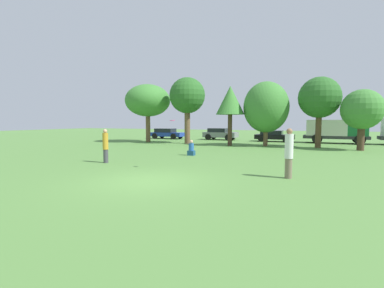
{
  "coord_description": "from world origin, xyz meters",
  "views": [
    {
      "loc": [
        5.48,
        -8.69,
        2.2
      ],
      "look_at": [
        0.09,
        3.88,
        1.08
      ],
      "focal_mm": 26.15,
      "sensor_mm": 36.0,
      "label": 1
    }
  ],
  "objects_px": {
    "frisbee": "(172,120)",
    "tree_4": "(320,98)",
    "tree_1": "(187,96)",
    "parked_car_black": "(274,136)",
    "person_catcher": "(289,153)",
    "tree_5": "(362,110)",
    "tree_3": "(266,107)",
    "delivery_truck_green": "(334,130)",
    "bystander_sitting": "(191,149)",
    "parked_car_grey": "(220,134)",
    "tree_2": "(230,101)",
    "tree_0": "(148,101)",
    "parked_car_blue": "(167,133)",
    "person_thrower": "(106,146)"
  },
  "relations": [
    {
      "from": "frisbee",
      "to": "tree_4",
      "type": "distance_m",
      "value": 15.6
    },
    {
      "from": "tree_1",
      "to": "parked_car_black",
      "type": "height_order",
      "value": "tree_1"
    },
    {
      "from": "person_catcher",
      "to": "tree_5",
      "type": "relative_size",
      "value": 0.42
    },
    {
      "from": "frisbee",
      "to": "tree_3",
      "type": "relative_size",
      "value": 0.04
    },
    {
      "from": "tree_4",
      "to": "tree_5",
      "type": "xyz_separation_m",
      "value": [
        2.9,
        -1.13,
        -1.05
      ]
    },
    {
      "from": "frisbee",
      "to": "parked_car_black",
      "type": "distance_m",
      "value": 20.23
    },
    {
      "from": "tree_5",
      "to": "delivery_truck_green",
      "type": "relative_size",
      "value": 0.78
    },
    {
      "from": "person_catcher",
      "to": "bystander_sitting",
      "type": "bearing_deg",
      "value": -36.56
    },
    {
      "from": "person_catcher",
      "to": "parked_car_grey",
      "type": "relative_size",
      "value": 0.49
    },
    {
      "from": "frisbee",
      "to": "parked_car_black",
      "type": "relative_size",
      "value": 0.06
    },
    {
      "from": "tree_4",
      "to": "parked_car_grey",
      "type": "relative_size",
      "value": 1.47
    },
    {
      "from": "tree_1",
      "to": "delivery_truck_green",
      "type": "relative_size",
      "value": 1.1
    },
    {
      "from": "tree_1",
      "to": "tree_2",
      "type": "height_order",
      "value": "tree_1"
    },
    {
      "from": "tree_0",
      "to": "delivery_truck_green",
      "type": "xyz_separation_m",
      "value": [
        17.96,
        5.82,
        -3.04
      ]
    },
    {
      "from": "tree_5",
      "to": "parked_car_grey",
      "type": "height_order",
      "value": "tree_5"
    },
    {
      "from": "tree_1",
      "to": "parked_car_black",
      "type": "bearing_deg",
      "value": 39.09
    },
    {
      "from": "tree_3",
      "to": "parked_car_blue",
      "type": "distance_m",
      "value": 14.55
    },
    {
      "from": "person_thrower",
      "to": "tree_3",
      "type": "distance_m",
      "value": 15.16
    },
    {
      "from": "frisbee",
      "to": "tree_3",
      "type": "height_order",
      "value": "tree_3"
    },
    {
      "from": "parked_car_black",
      "to": "tree_1",
      "type": "bearing_deg",
      "value": -139.56
    },
    {
      "from": "person_catcher",
      "to": "tree_3",
      "type": "distance_m",
      "value": 14.55
    },
    {
      "from": "person_catcher",
      "to": "tree_4",
      "type": "height_order",
      "value": "tree_4"
    },
    {
      "from": "tree_2",
      "to": "parked_car_blue",
      "type": "height_order",
      "value": "tree_2"
    },
    {
      "from": "frisbee",
      "to": "tree_0",
      "type": "relative_size",
      "value": 0.04
    },
    {
      "from": "frisbee",
      "to": "tree_4",
      "type": "relative_size",
      "value": 0.04
    },
    {
      "from": "parked_car_grey",
      "to": "parked_car_black",
      "type": "xyz_separation_m",
      "value": [
        6.24,
        -0.47,
        -0.09
      ]
    },
    {
      "from": "tree_2",
      "to": "parked_car_blue",
      "type": "distance_m",
      "value": 12.53
    },
    {
      "from": "parked_car_blue",
      "to": "tree_3",
      "type": "bearing_deg",
      "value": -22.74
    },
    {
      "from": "person_thrower",
      "to": "parked_car_black",
      "type": "distance_m",
      "value": 20.54
    },
    {
      "from": "person_catcher",
      "to": "delivery_truck_green",
      "type": "height_order",
      "value": "delivery_truck_green"
    },
    {
      "from": "tree_1",
      "to": "tree_3",
      "type": "relative_size",
      "value": 1.14
    },
    {
      "from": "person_catcher",
      "to": "frisbee",
      "type": "distance_m",
      "value": 5.15
    },
    {
      "from": "tree_2",
      "to": "parked_car_grey",
      "type": "distance_m",
      "value": 8.67
    },
    {
      "from": "tree_3",
      "to": "tree_4",
      "type": "relative_size",
      "value": 0.97
    },
    {
      "from": "tree_0",
      "to": "tree_2",
      "type": "height_order",
      "value": "tree_0"
    },
    {
      "from": "tree_3",
      "to": "tree_4",
      "type": "xyz_separation_m",
      "value": [
        4.26,
        0.08,
        0.68
      ]
    },
    {
      "from": "tree_0",
      "to": "tree_4",
      "type": "height_order",
      "value": "tree_0"
    },
    {
      "from": "tree_1",
      "to": "parked_car_black",
      "type": "relative_size",
      "value": 1.58
    },
    {
      "from": "frisbee",
      "to": "parked_car_grey",
      "type": "xyz_separation_m",
      "value": [
        -4.21,
        20.53,
        -1.51
      ]
    },
    {
      "from": "tree_2",
      "to": "tree_0",
      "type": "bearing_deg",
      "value": 174.39
    },
    {
      "from": "person_catcher",
      "to": "delivery_truck_green",
      "type": "distance_m",
      "value": 20.07
    },
    {
      "from": "tree_3",
      "to": "person_catcher",
      "type": "bearing_deg",
      "value": -78.06
    },
    {
      "from": "parked_car_blue",
      "to": "bystander_sitting",
      "type": "bearing_deg",
      "value": -55.22
    },
    {
      "from": "tree_0",
      "to": "parked_car_black",
      "type": "height_order",
      "value": "tree_0"
    },
    {
      "from": "person_catcher",
      "to": "parked_car_blue",
      "type": "xyz_separation_m",
      "value": [
        -16.01,
        19.86,
        -0.31
      ]
    },
    {
      "from": "parked_car_grey",
      "to": "parked_car_black",
      "type": "relative_size",
      "value": 0.97
    },
    {
      "from": "tree_0",
      "to": "delivery_truck_green",
      "type": "distance_m",
      "value": 19.12
    },
    {
      "from": "tree_5",
      "to": "tree_2",
      "type": "bearing_deg",
      "value": 179.08
    },
    {
      "from": "parked_car_blue",
      "to": "frisbee",
      "type": "bearing_deg",
      "value": -59.7
    },
    {
      "from": "person_catcher",
      "to": "person_thrower",
      "type": "bearing_deg",
      "value": -0.0
    }
  ]
}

